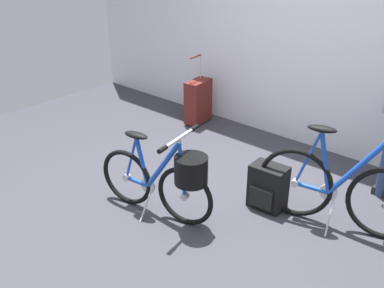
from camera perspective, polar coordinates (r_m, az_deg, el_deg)
name	(u,v)px	position (r m, az deg, el deg)	size (l,w,h in m)	color
ground_plane	(176,217)	(3.75, -2.09, -9.32)	(6.51, 6.51, 0.00)	#38383F
back_wall	(314,2)	(4.79, 15.41, 17.15)	(6.51, 0.10, 3.02)	silver
folding_bike_foreground	(167,178)	(3.55, -3.19, -4.33)	(1.08, 0.53, 0.77)	black
display_bike_left	(340,189)	(3.64, 18.46, -5.44)	(1.28, 0.53, 0.92)	black
rolling_suitcase	(198,101)	(5.43, 0.79, 5.55)	(0.22, 0.38, 0.83)	maroon
backpack_on_floor	(268,187)	(3.82, 9.69, -5.47)	(0.31, 0.25, 0.39)	black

